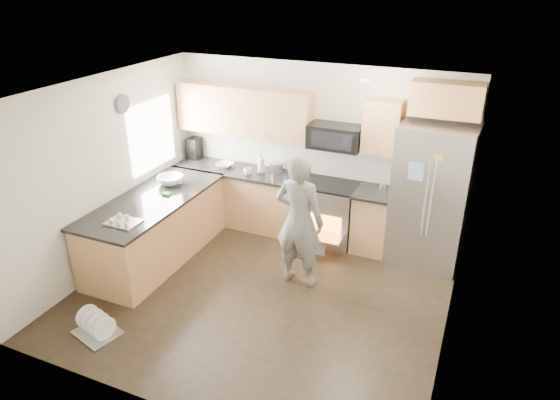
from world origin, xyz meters
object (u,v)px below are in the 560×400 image
at_px(refrigerator, 431,196).
at_px(person, 299,221).
at_px(dish_rack, 97,328).
at_px(stove_range, 330,200).

bearing_deg(refrigerator, person, -134.95).
relative_size(refrigerator, person, 1.11).
height_order(person, dish_rack, person).
bearing_deg(stove_range, dish_rack, -118.92).
distance_m(stove_range, dish_rack, 3.62).
relative_size(refrigerator, dish_rack, 3.37).
distance_m(stove_range, person, 1.24).
height_order(refrigerator, person, refrigerator).
relative_size(stove_range, refrigerator, 0.90).
height_order(stove_range, refrigerator, refrigerator).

